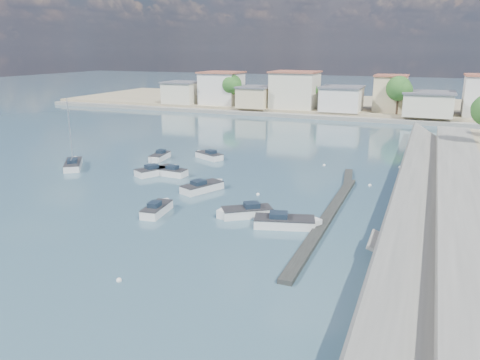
{
  "coord_description": "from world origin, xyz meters",
  "views": [
    {
      "loc": [
        14.61,
        -29.26,
        14.75
      ],
      "look_at": [
        -3.24,
        14.55,
        1.4
      ],
      "focal_mm": 35.0,
      "sensor_mm": 36.0,
      "label": 1
    }
  ],
  "objects_px": {
    "motorboat_c": "(168,172)",
    "sailboat": "(73,164)",
    "motorboat_d": "(244,213)",
    "motorboat_b": "(204,187)",
    "motorboat_g": "(159,157)",
    "motorboat_f": "(208,156)",
    "motorboat_h": "(288,223)",
    "motorboat_a": "(158,209)",
    "motorboat_e": "(157,171)"
  },
  "relations": [
    {
      "from": "motorboat_c",
      "to": "sailboat",
      "type": "bearing_deg",
      "value": -174.77
    },
    {
      "from": "motorboat_d",
      "to": "motorboat_b",
      "type": "bearing_deg",
      "value": 140.01
    },
    {
      "from": "motorboat_g",
      "to": "sailboat",
      "type": "bearing_deg",
      "value": -135.89
    },
    {
      "from": "motorboat_d",
      "to": "motorboat_f",
      "type": "relative_size",
      "value": 1.02
    },
    {
      "from": "motorboat_g",
      "to": "motorboat_h",
      "type": "distance_m",
      "value": 29.25
    },
    {
      "from": "motorboat_f",
      "to": "motorboat_g",
      "type": "relative_size",
      "value": 0.98
    },
    {
      "from": "motorboat_a",
      "to": "motorboat_h",
      "type": "height_order",
      "value": "same"
    },
    {
      "from": "motorboat_f",
      "to": "motorboat_e",
      "type": "bearing_deg",
      "value": -101.76
    },
    {
      "from": "motorboat_a",
      "to": "motorboat_d",
      "type": "bearing_deg",
      "value": 15.66
    },
    {
      "from": "motorboat_d",
      "to": "motorboat_h",
      "type": "relative_size",
      "value": 0.82
    },
    {
      "from": "sailboat",
      "to": "motorboat_c",
      "type": "bearing_deg",
      "value": 5.23
    },
    {
      "from": "motorboat_e",
      "to": "sailboat",
      "type": "bearing_deg",
      "value": -174.38
    },
    {
      "from": "motorboat_e",
      "to": "motorboat_b",
      "type": "bearing_deg",
      "value": -25.67
    },
    {
      "from": "motorboat_c",
      "to": "motorboat_f",
      "type": "xyz_separation_m",
      "value": [
        0.59,
        9.85,
        -0.0
      ]
    },
    {
      "from": "motorboat_d",
      "to": "sailboat",
      "type": "distance_m",
      "value": 28.45
    },
    {
      "from": "motorboat_e",
      "to": "sailboat",
      "type": "xyz_separation_m",
      "value": [
        -11.78,
        -1.16,
        0.04
      ]
    },
    {
      "from": "motorboat_c",
      "to": "motorboat_a",
      "type": "bearing_deg",
      "value": -63.32
    },
    {
      "from": "motorboat_c",
      "to": "motorboat_b",
      "type": "bearing_deg",
      "value": -30.61
    },
    {
      "from": "motorboat_a",
      "to": "motorboat_e",
      "type": "bearing_deg",
      "value": 122.08
    },
    {
      "from": "motorboat_e",
      "to": "motorboat_f",
      "type": "bearing_deg",
      "value": 78.24
    },
    {
      "from": "motorboat_c",
      "to": "motorboat_d",
      "type": "relative_size",
      "value": 1.02
    },
    {
      "from": "motorboat_b",
      "to": "motorboat_g",
      "type": "height_order",
      "value": "same"
    },
    {
      "from": "sailboat",
      "to": "motorboat_b",
      "type": "bearing_deg",
      "value": -8.04
    },
    {
      "from": "motorboat_f",
      "to": "motorboat_g",
      "type": "bearing_deg",
      "value": -150.52
    },
    {
      "from": "motorboat_c",
      "to": "motorboat_e",
      "type": "distance_m",
      "value": 1.47
    },
    {
      "from": "motorboat_f",
      "to": "motorboat_h",
      "type": "height_order",
      "value": "same"
    },
    {
      "from": "motorboat_d",
      "to": "motorboat_g",
      "type": "bearing_deg",
      "value": 139.22
    },
    {
      "from": "motorboat_b",
      "to": "motorboat_g",
      "type": "xyz_separation_m",
      "value": [
        -12.1,
        10.6,
        0.0
      ]
    },
    {
      "from": "motorboat_c",
      "to": "motorboat_h",
      "type": "xyz_separation_m",
      "value": [
        18.24,
        -10.89,
        -0.0
      ]
    },
    {
      "from": "motorboat_d",
      "to": "motorboat_e",
      "type": "bearing_deg",
      "value": 147.22
    },
    {
      "from": "motorboat_f",
      "to": "motorboat_g",
      "type": "xyz_separation_m",
      "value": [
        -5.84,
        -3.3,
        0.0
      ]
    },
    {
      "from": "motorboat_b",
      "to": "motorboat_g",
      "type": "bearing_deg",
      "value": 138.78
    },
    {
      "from": "motorboat_c",
      "to": "motorboat_d",
      "type": "distance_m",
      "value": 17.02
    },
    {
      "from": "motorboat_c",
      "to": "motorboat_h",
      "type": "height_order",
      "value": "same"
    },
    {
      "from": "motorboat_g",
      "to": "motorboat_h",
      "type": "relative_size",
      "value": 0.81
    },
    {
      "from": "motorboat_c",
      "to": "motorboat_e",
      "type": "height_order",
      "value": "same"
    },
    {
      "from": "motorboat_g",
      "to": "sailboat",
      "type": "xyz_separation_m",
      "value": [
        -8.0,
        -7.76,
        0.04
      ]
    },
    {
      "from": "motorboat_a",
      "to": "motorboat_e",
      "type": "distance_m",
      "value": 14.21
    },
    {
      "from": "motorboat_g",
      "to": "motorboat_h",
      "type": "height_order",
      "value": "same"
    },
    {
      "from": "motorboat_g",
      "to": "motorboat_b",
      "type": "bearing_deg",
      "value": -41.22
    },
    {
      "from": "motorboat_e",
      "to": "motorboat_g",
      "type": "bearing_deg",
      "value": 119.78
    },
    {
      "from": "motorboat_a",
      "to": "motorboat_d",
      "type": "height_order",
      "value": "same"
    },
    {
      "from": "motorboat_h",
      "to": "motorboat_b",
      "type": "bearing_deg",
      "value": 149.03
    },
    {
      "from": "motorboat_d",
      "to": "motorboat_c",
      "type": "bearing_deg",
      "value": 144.38
    },
    {
      "from": "motorboat_a",
      "to": "sailboat",
      "type": "bearing_deg",
      "value": 150.63
    },
    {
      "from": "motorboat_d",
      "to": "sailboat",
      "type": "xyz_separation_m",
      "value": [
        -27.09,
        8.7,
        0.04
      ]
    },
    {
      "from": "motorboat_a",
      "to": "motorboat_h",
      "type": "relative_size",
      "value": 0.77
    },
    {
      "from": "motorboat_c",
      "to": "sailboat",
      "type": "height_order",
      "value": "sailboat"
    },
    {
      "from": "motorboat_a",
      "to": "motorboat_d",
      "type": "xyz_separation_m",
      "value": [
        7.76,
        2.18,
        -0.0
      ]
    },
    {
      "from": "motorboat_h",
      "to": "motorboat_g",
      "type": "bearing_deg",
      "value": 143.41
    }
  ]
}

